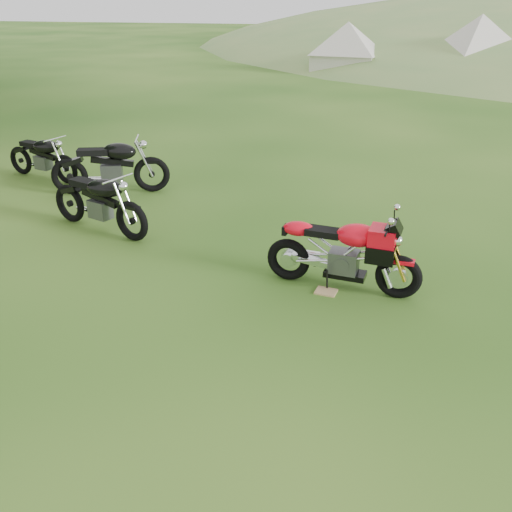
% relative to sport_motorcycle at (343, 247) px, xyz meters
% --- Properties ---
extents(ground, '(120.00, 120.00, 0.00)m').
position_rel_sport_motorcycle_xyz_m(ground, '(-0.43, -1.75, -0.55)').
color(ground, '#17460F').
rests_on(ground, ground).
extents(sport_motorcycle, '(1.87, 0.73, 1.09)m').
position_rel_sport_motorcycle_xyz_m(sport_motorcycle, '(0.00, 0.00, 0.00)').
color(sport_motorcycle, red).
rests_on(sport_motorcycle, ground).
extents(plywood_board, '(0.29, 0.25, 0.02)m').
position_rel_sport_motorcycle_xyz_m(plywood_board, '(-0.16, -0.16, -0.54)').
color(plywood_board, tan).
rests_on(plywood_board, ground).
extents(vintage_moto_a, '(1.92, 1.12, 0.99)m').
position_rel_sport_motorcycle_xyz_m(vintage_moto_a, '(-3.72, 1.11, -0.05)').
color(vintage_moto_a, black).
rests_on(vintage_moto_a, ground).
extents(vintage_moto_c, '(2.08, 1.04, 1.07)m').
position_rel_sport_motorcycle_xyz_m(vintage_moto_c, '(-4.32, 2.82, -0.01)').
color(vintage_moto_c, black).
rests_on(vintage_moto_c, ground).
extents(vintage_moto_d, '(1.78, 0.91, 0.91)m').
position_rel_sport_motorcycle_xyz_m(vintage_moto_d, '(-5.98, 3.34, -0.09)').
color(vintage_moto_d, black).
rests_on(vintage_moto_d, ground).
extents(tent_left, '(3.03, 3.03, 2.30)m').
position_rel_sport_motorcycle_xyz_m(tent_left, '(-1.22, 20.38, 0.60)').
color(tent_left, beige).
rests_on(tent_left, ground).
extents(tent_mid, '(3.86, 3.86, 2.54)m').
position_rel_sport_motorcycle_xyz_m(tent_mid, '(4.14, 19.83, 0.72)').
color(tent_mid, beige).
rests_on(tent_mid, ground).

